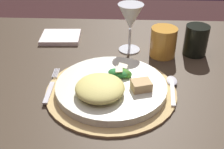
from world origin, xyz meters
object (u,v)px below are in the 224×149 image
object	(u,v)px
napkin	(61,37)
wine_glass	(130,18)
dinner_plate	(111,87)
spoon	(172,85)
dark_tumbler	(196,40)
dining_table	(110,119)
fork	(51,87)
amber_tumbler	(163,42)

from	to	relation	value
napkin	wine_glass	size ratio (longest dim) A/B	0.87
dinner_plate	spoon	xyz separation A→B (m)	(0.16, 0.03, -0.01)
dinner_plate	dark_tumbler	xyz separation A→B (m)	(0.25, 0.21, 0.03)
dining_table	napkin	size ratio (longest dim) A/B	10.76
spoon	napkin	size ratio (longest dim) A/B	1.00
napkin	dark_tumbler	bearing A→B (deg)	-11.33
fork	wine_glass	bearing A→B (deg)	48.28
dining_table	wine_glass	distance (m)	0.31
napkin	wine_glass	xyz separation A→B (m)	(0.24, -0.07, 0.10)
dinner_plate	spoon	size ratio (longest dim) A/B	2.12
dining_table	spoon	world-z (taller)	spoon
spoon	amber_tumbler	xyz separation A→B (m)	(-0.01, 0.17, 0.04)
dining_table	dinner_plate	bearing A→B (deg)	-83.78
dining_table	amber_tumbler	distance (m)	0.29
napkin	amber_tumbler	distance (m)	0.36
fork	wine_glass	size ratio (longest dim) A/B	1.03
fork	napkin	xyz separation A→B (m)	(-0.03, 0.30, -0.00)
dinner_plate	napkin	xyz separation A→B (m)	(-0.19, 0.30, -0.01)
fork	dinner_plate	bearing A→B (deg)	-1.22
dining_table	dark_tumbler	distance (m)	0.36
spoon	wine_glass	distance (m)	0.25
fork	dark_tumbler	bearing A→B (deg)	27.50
wine_glass	amber_tumbler	distance (m)	0.12
fork	dark_tumbler	xyz separation A→B (m)	(0.41, 0.21, 0.04)
fork	napkin	size ratio (longest dim) A/B	1.19
dining_table	dark_tumbler	size ratio (longest dim) A/B	15.13
spoon	dark_tumbler	size ratio (longest dim) A/B	1.40
dining_table	dinner_plate	distance (m)	0.19
fork	dark_tumbler	world-z (taller)	dark_tumbler
dining_table	wine_glass	bearing A→B (deg)	70.59
wine_glass	dark_tumbler	distance (m)	0.21
dining_table	fork	xyz separation A→B (m)	(-0.15, -0.07, 0.17)
dining_table	napkin	distance (m)	0.34
spoon	dinner_plate	bearing A→B (deg)	-170.56
dining_table	wine_glass	world-z (taller)	wine_glass
amber_tumbler	dark_tumbler	xyz separation A→B (m)	(0.10, 0.01, 0.00)
dining_table	amber_tumbler	xyz separation A→B (m)	(0.16, 0.13, 0.20)
napkin	spoon	bearing A→B (deg)	-38.59
napkin	wine_glass	distance (m)	0.27
amber_tumbler	dark_tumbler	distance (m)	0.10
amber_tumbler	dining_table	bearing A→B (deg)	-140.82
fork	amber_tumbler	size ratio (longest dim) A/B	1.73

